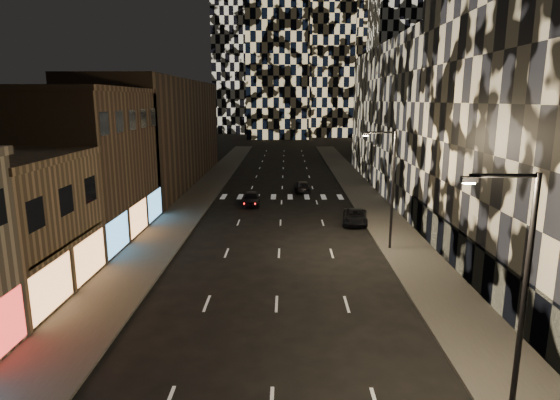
{
  "coord_description": "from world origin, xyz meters",
  "views": [
    {
      "loc": [
        0.54,
        -4.85,
        11.43
      ],
      "look_at": [
        0.19,
        20.35,
        6.0
      ],
      "focal_mm": 30.0,
      "sensor_mm": 36.0,
      "label": 1
    }
  ],
  "objects_px": {
    "streetlight_near": "(519,284)",
    "streetlight_far": "(390,182)",
    "car_dark_rightlane": "(355,217)",
    "car_dark_midlane": "(251,198)",
    "car_dark_oncoming": "(302,186)"
  },
  "relations": [
    {
      "from": "streetlight_near",
      "to": "streetlight_far",
      "type": "distance_m",
      "value": 20.0
    },
    {
      "from": "streetlight_near",
      "to": "car_dark_rightlane",
      "type": "xyz_separation_m",
      "value": [
        -1.35,
        27.73,
        -4.69
      ]
    },
    {
      "from": "car_dark_midlane",
      "to": "car_dark_oncoming",
      "type": "bearing_deg",
      "value": 50.77
    },
    {
      "from": "car_dark_midlane",
      "to": "car_dark_oncoming",
      "type": "relative_size",
      "value": 0.97
    },
    {
      "from": "streetlight_far",
      "to": "car_dark_rightlane",
      "type": "relative_size",
      "value": 1.88
    },
    {
      "from": "streetlight_far",
      "to": "car_dark_rightlane",
      "type": "height_order",
      "value": "streetlight_far"
    },
    {
      "from": "car_dark_oncoming",
      "to": "car_dark_rightlane",
      "type": "relative_size",
      "value": 0.97
    },
    {
      "from": "streetlight_far",
      "to": "car_dark_oncoming",
      "type": "bearing_deg",
      "value": 104.02
    },
    {
      "from": "car_dark_oncoming",
      "to": "streetlight_far",
      "type": "bearing_deg",
      "value": 102.96
    },
    {
      "from": "streetlight_far",
      "to": "car_dark_oncoming",
      "type": "relative_size",
      "value": 1.93
    },
    {
      "from": "streetlight_far",
      "to": "car_dark_oncoming",
      "type": "distance_m",
      "value": 24.38
    },
    {
      "from": "streetlight_near",
      "to": "car_dark_rightlane",
      "type": "distance_m",
      "value": 28.15
    },
    {
      "from": "streetlight_far",
      "to": "streetlight_near",
      "type": "bearing_deg",
      "value": -90.0
    },
    {
      "from": "streetlight_far",
      "to": "car_dark_rightlane",
      "type": "xyz_separation_m",
      "value": [
        -1.35,
        7.73,
        -4.69
      ]
    },
    {
      "from": "streetlight_near",
      "to": "car_dark_rightlane",
      "type": "relative_size",
      "value": 1.88
    }
  ]
}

